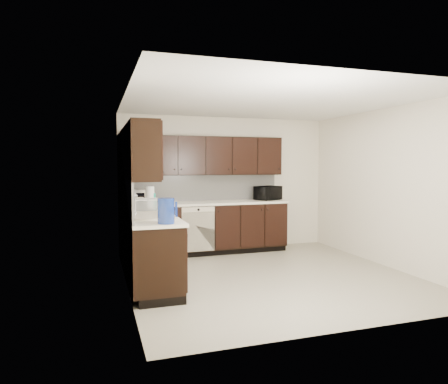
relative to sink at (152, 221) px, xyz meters
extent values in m
plane|color=#9C9581|center=(1.68, 0.01, -0.88)|extent=(4.00, 4.00, 0.00)
plane|color=white|center=(1.68, 0.01, 1.62)|extent=(4.00, 4.00, 0.00)
cube|color=beige|center=(1.68, 2.01, 0.37)|extent=(4.00, 0.02, 2.50)
cube|color=beige|center=(-0.32, 0.01, 0.37)|extent=(0.02, 4.00, 2.50)
cube|color=beige|center=(3.68, 0.01, 0.37)|extent=(0.02, 4.00, 2.50)
cube|color=beige|center=(1.68, -1.99, 0.37)|extent=(4.00, 0.02, 2.50)
cube|color=black|center=(1.18, 1.71, -0.43)|extent=(3.00, 0.60, 0.90)
cube|color=black|center=(-0.02, 0.31, -0.43)|extent=(0.60, 2.20, 0.90)
cube|color=black|center=(1.18, 1.74, -0.83)|extent=(3.00, 0.54, 0.10)
cube|color=black|center=(0.01, 0.31, -0.83)|extent=(0.54, 2.20, 0.10)
cube|color=#EEE7CF|center=(1.18, 1.71, 0.04)|extent=(3.03, 0.63, 0.04)
cube|color=#EEE7CF|center=(-0.02, 0.31, 0.04)|extent=(0.63, 2.23, 0.04)
cube|color=#B4B3AF|center=(1.18, 2.00, 0.30)|extent=(3.00, 0.02, 0.48)
cube|color=#B4B3AF|center=(-0.31, 0.61, 0.30)|extent=(0.02, 2.80, 0.48)
cube|color=black|center=(1.18, 1.85, 0.89)|extent=(3.00, 0.33, 0.70)
cube|color=black|center=(-0.15, 0.45, 0.89)|extent=(0.33, 2.47, 0.70)
cube|color=beige|center=(0.98, 1.42, -0.38)|extent=(0.58, 0.02, 0.78)
cube|color=beige|center=(0.98, 1.42, -0.04)|extent=(0.58, 0.03, 0.08)
cylinder|color=black|center=(0.98, 1.40, -0.04)|extent=(0.04, 0.02, 0.04)
cube|color=beige|center=(0.00, 0.01, 0.06)|extent=(0.54, 0.82, 0.03)
cube|color=beige|center=(0.00, -0.19, -0.02)|extent=(0.42, 0.34, 0.16)
cube|color=beige|center=(0.00, 0.21, -0.02)|extent=(0.42, 0.34, 0.16)
cylinder|color=silver|center=(-0.22, 0.01, 0.19)|extent=(0.03, 0.03, 0.26)
cylinder|color=silver|center=(-0.17, 0.01, 0.31)|extent=(0.14, 0.02, 0.02)
cylinder|color=#B2B2B7|center=(0.00, -0.19, 0.01)|extent=(0.20, 0.20, 0.10)
imported|color=black|center=(2.43, 1.74, 0.19)|extent=(0.56, 0.48, 0.26)
imported|color=gray|center=(0.17, 0.16, 0.15)|extent=(0.10, 0.10, 0.18)
imported|color=gray|center=(-0.11, 1.20, 0.19)|extent=(0.13, 0.13, 0.27)
cube|color=#B6B6B8|center=(-0.07, 1.69, 0.18)|extent=(0.47, 0.42, 0.24)
cube|color=white|center=(0.01, 0.74, 0.14)|extent=(0.49, 0.43, 0.16)
cylinder|color=navy|center=(0.07, -0.69, 0.20)|extent=(0.21, 0.21, 0.29)
cylinder|color=#0D987F|center=(0.20, 1.36, 0.16)|extent=(0.11, 0.11, 0.20)
cylinder|color=white|center=(0.15, 1.36, 0.21)|extent=(0.18, 0.18, 0.31)
camera|label=1|loc=(-0.69, -5.20, 0.74)|focal=32.00mm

